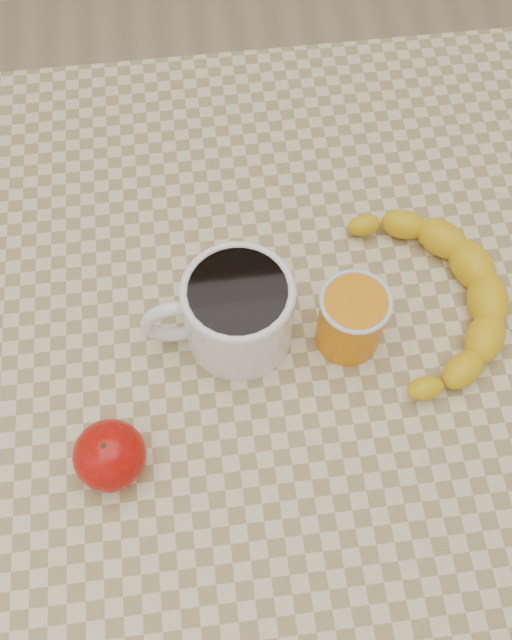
{
  "coord_description": "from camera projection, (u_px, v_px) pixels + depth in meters",
  "views": [
    {
      "loc": [
        -0.04,
        -0.32,
        1.41
      ],
      "look_at": [
        0.0,
        0.0,
        0.77
      ],
      "focal_mm": 40.0,
      "sensor_mm": 36.0,
      "label": 1
    }
  ],
  "objects": [
    {
      "name": "table",
      "position": [
        256.0,
        362.0,
        0.82
      ],
      "size": [
        0.8,
        0.8,
        0.75
      ],
      "color": "beige",
      "rests_on": "ground"
    },
    {
      "name": "orange_juice_glass",
      "position": [
        352.0,
        319.0,
        0.7
      ],
      "size": [
        0.07,
        0.07,
        0.08
      ],
      "color": "orange",
      "rests_on": "table"
    },
    {
      "name": "ground",
      "position": [
        256.0,
        496.0,
        1.41
      ],
      "size": [
        3.0,
        3.0,
        0.0
      ],
      "primitive_type": "plane",
      "color": "tan",
      "rests_on": "ground"
    },
    {
      "name": "coffee_mug",
      "position": [
        235.0,
        311.0,
        0.69
      ],
      "size": [
        0.15,
        0.11,
        0.09
      ],
      "color": "white",
      "rests_on": "table"
    },
    {
      "name": "banana",
      "position": [
        433.0,
        297.0,
        0.73
      ],
      "size": [
        0.21,
        0.28,
        0.04
      ],
      "primitive_type": null,
      "rotation": [
        0.0,
        0.0,
        -0.06
      ],
      "color": "yellow",
      "rests_on": "table"
    },
    {
      "name": "apple",
      "position": [
        110.0,
        455.0,
        0.65
      ],
      "size": [
        0.08,
        0.08,
        0.06
      ],
      "color": "#A00505",
      "rests_on": "table"
    }
  ]
}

